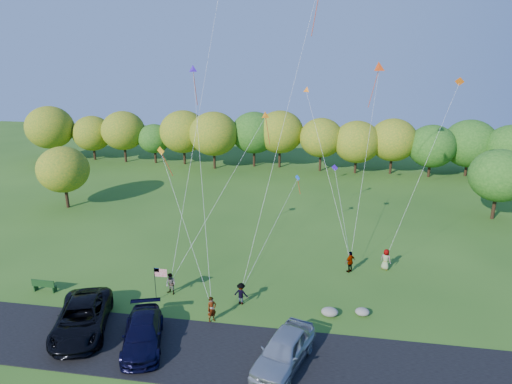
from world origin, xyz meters
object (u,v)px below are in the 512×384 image
park_bench (44,285)px  flyer_c (241,294)px  flyer_e (386,259)px  minivan_silver (284,350)px  minivan_navy (143,333)px  trash_barrel (101,303)px  flyer_b (171,284)px  flyer_a (212,309)px  minivan_dark (82,318)px  flyer_d (350,262)px

park_bench → flyer_c: bearing=4.1°
flyer_c → flyer_e: (10.64, 7.02, 0.07)m
minivan_silver → flyer_c: 7.02m
minivan_navy → trash_barrel: minivan_navy is taller
flyer_c → flyer_b: bearing=3.9°
trash_barrel → flyer_c: bearing=13.8°
minivan_navy → park_bench: bearing=136.3°
flyer_b → flyer_e: (15.98, 6.57, 0.04)m
flyer_b → flyer_e: bearing=44.9°
minivan_navy → flyer_a: 4.73m
minivan_dark → flyer_e: 23.29m
flyer_e → minivan_dark: bearing=61.7°
flyer_a → flyer_e: 15.37m
minivan_dark → minivan_navy: (4.40, -0.75, -0.12)m
flyer_b → flyer_c: size_ratio=1.03×
minivan_silver → flyer_b: bearing=162.1°
minivan_dark → flyer_e: size_ratio=3.82×
park_bench → minivan_navy: bearing=-25.1°
flyer_e → park_bench: flyer_e is taller
minivan_dark → flyer_c: minivan_dark is taller
minivan_silver → trash_barrel: bearing=-178.0°
flyer_d → park_bench: flyer_d is taller
minivan_navy → trash_barrel: 5.55m
minivan_navy → flyer_d: (12.76, 11.66, 0.03)m
flyer_d → flyer_e: 3.03m
flyer_d → flyer_e: bearing=154.1°
flyer_a → trash_barrel: (-7.96, 0.10, -0.40)m
trash_barrel → flyer_b: bearing=33.9°
minivan_navy → minivan_silver: bearing=-20.0°
minivan_silver → flyer_a: size_ratio=3.09×
minivan_silver → park_bench: (-18.43, 5.22, -0.47)m
flyer_b → park_bench: (-9.43, -1.22, -0.29)m
park_bench → minivan_silver: bearing=-14.7°
minivan_navy → flyer_e: (15.63, 12.62, 0.00)m
flyer_a → flyer_c: size_ratio=1.12×
flyer_a → flyer_e: flyer_a is taller
flyer_b → flyer_e: flyer_e is taller
flyer_a → flyer_b: 4.79m
minivan_dark → flyer_d: (17.16, 10.91, -0.09)m
minivan_silver → flyer_d: bearing=88.8°
flyer_b → park_bench: size_ratio=0.90×
trash_barrel → flyer_d: bearing=25.9°
flyer_e → minivan_navy: bearing=70.0°
minivan_navy → minivan_silver: size_ratio=1.01×
flyer_a → flyer_d: flyer_a is taller
trash_barrel → flyer_e: bearing=24.9°
flyer_b → flyer_c: flyer_b is taller
minivan_silver → flyer_b: minivan_silver is taller
flyer_b → flyer_d: size_ratio=0.93×
minivan_navy → minivan_silver: 8.66m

